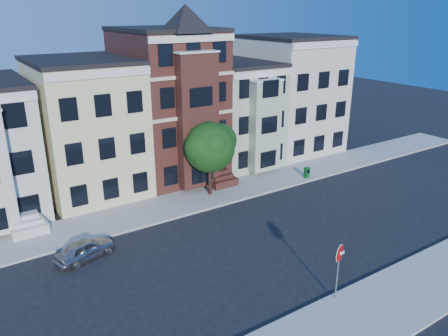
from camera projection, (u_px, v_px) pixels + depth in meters
ground at (276, 240)px, 27.36m from camera, size 120.00×120.00×0.00m
far_sidewalk at (209, 196)px, 33.61m from camera, size 60.00×4.00×0.15m
near_sidewalk at (383, 307)px, 21.05m from camera, size 60.00×4.00×0.15m
house_yellow at (86, 129)px, 33.42m from camera, size 7.00×9.00×10.00m
house_brown at (168, 106)px, 36.70m from camera, size 7.00×9.00×12.00m
house_green at (232, 114)px, 40.57m from camera, size 6.00×9.00×9.00m
house_cream at (289, 95)px, 43.85m from camera, size 8.00×9.00×11.00m
street_tree at (210, 151)px, 32.62m from camera, size 7.56×7.56×7.02m
parked_car at (85, 249)px, 25.12m from camera, size 3.77×2.31×1.20m
newspaper_box at (307, 172)px, 37.01m from camera, size 0.42×0.38×0.89m
stop_sign at (338, 268)px, 21.02m from camera, size 0.93×0.13×3.37m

